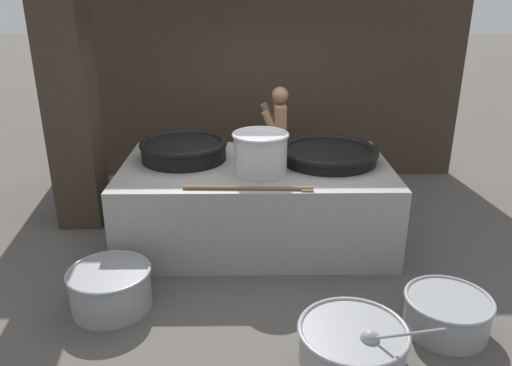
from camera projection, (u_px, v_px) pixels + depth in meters
ground_plane at (256, 237)px, 6.13m from camera, size 60.00×60.00×0.00m
back_wall at (254, 41)px, 7.52m from camera, size 6.39×0.24×4.22m
support_pillar at (64, 56)px, 5.79m from camera, size 0.54×0.54×4.22m
hearth_platform at (256, 201)px, 5.96m from camera, size 3.10×1.79×0.94m
giant_wok_near at (184, 149)px, 5.90m from camera, size 1.04×1.04×0.24m
giant_wok_far at (328, 154)px, 5.87m from camera, size 1.17×1.17×0.17m
stock_pot at (260, 152)px, 5.41m from camera, size 0.62×0.62×0.46m
stirring_paddle at (254, 188)px, 5.04m from camera, size 1.32×0.12×0.04m
cook at (279, 140)px, 6.93m from camera, size 0.37×0.58×1.62m
prep_bowl_vegetables at (353, 342)px, 4.04m from camera, size 0.98×0.97×0.68m
prep_bowl_meat at (111, 287)px, 4.70m from camera, size 0.79×0.79×0.40m
prep_bowl_extra at (447, 312)px, 4.39m from camera, size 0.77×0.77×0.34m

